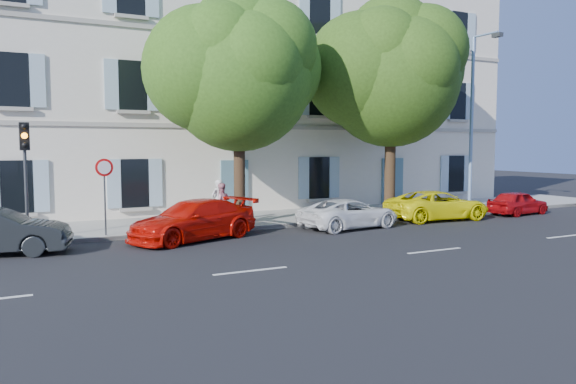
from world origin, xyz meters
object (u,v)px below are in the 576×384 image
road_sign (105,180)px  pedestrian_b (221,204)px  tree_right (391,80)px  car_red_coupe (193,220)px  street_lamp (474,112)px  car_white_coupe (349,214)px  car_yellow_supercar (437,205)px  car_red_hatchback (518,203)px  pedestrian_a (218,201)px  traffic_light (25,155)px  tree_left (239,79)px

road_sign → pedestrian_b: road_sign is taller
tree_right → pedestrian_b: size_ratio=5.83×
car_red_coupe → street_lamp: (14.15, 1.59, 4.06)m
tree_right → car_white_coupe: bearing=-147.3°
car_white_coupe → car_yellow_supercar: car_yellow_supercar is taller
road_sign → pedestrian_b: (4.36, 0.74, -1.06)m
car_white_coupe → pedestrian_b: (-4.34, 2.27, 0.38)m
car_red_coupe → car_red_hatchback: car_red_coupe is taller
car_white_coupe → pedestrian_a: 5.10m
traffic_light → street_lamp: (19.11, 0.03, 1.88)m
pedestrian_a → pedestrian_b: (-0.07, -0.48, -0.06)m
car_white_coupe → pedestrian_a: pedestrian_a is taller
tree_left → road_sign: bearing=-173.7°
tree_left → car_red_hatchback: bearing=-9.0°
tree_right → pedestrian_b: tree_right is taller
car_yellow_supercar → tree_right: bearing=29.8°
car_red_hatchback → pedestrian_a: 13.74m
pedestrian_a → traffic_light: bearing=-11.3°
car_red_hatchback → pedestrian_b: pedestrian_b is taller
car_red_hatchback → traffic_light: 20.46m
car_red_coupe → road_sign: 3.23m
traffic_light → road_sign: traffic_light is taller
car_yellow_supercar → traffic_light: bearing=89.5°
car_white_coupe → car_red_hatchback: size_ratio=1.26×
car_red_hatchback → tree_left: tree_left is taller
car_yellow_supercar → tree_right: tree_right is taller
car_red_hatchback → pedestrian_a: bearing=72.0°
car_red_coupe → car_red_hatchback: size_ratio=1.43×
tree_right → pedestrian_a: (-7.98, 0.37, -5.05)m
car_yellow_supercar → tree_left: (-8.33, 1.75, 5.05)m
car_red_hatchback → street_lamp: street_lamp is taller
street_lamp → traffic_light: bearing=-179.9°
tree_right → pedestrian_a: 9.45m
car_white_coupe → tree_left: 6.61m
car_red_coupe → car_white_coupe: 6.12m
car_white_coupe → street_lamp: size_ratio=0.50×
car_yellow_supercar → tree_right: 5.88m
car_yellow_supercar → car_red_hatchback: 4.52m
pedestrian_a → car_yellow_supercar: bearing=144.8°
car_red_coupe → car_white_coupe: car_red_coupe is taller
tree_left → tree_right: 7.37m
car_yellow_supercar → road_sign: bearing=89.3°
car_red_coupe → tree_right: bearing=82.9°
tree_right → street_lamp: 4.57m
car_yellow_supercar → street_lamp: street_lamp is taller
street_lamp → road_sign: bearing=-179.4°
car_yellow_supercar → tree_right: (-0.97, 2.04, 5.43)m
road_sign → street_lamp: bearing=0.6°
tree_left → traffic_light: 7.96m
car_white_coupe → pedestrian_a: bearing=49.4°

